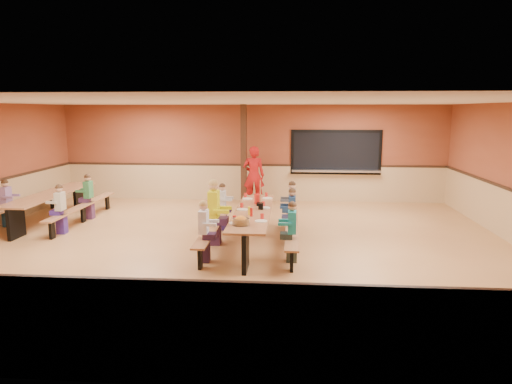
{
  "coord_description": "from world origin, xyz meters",
  "views": [
    {
      "loc": [
        1.22,
        -9.24,
        2.83
      ],
      "look_at": [
        0.5,
        0.08,
        1.15
      ],
      "focal_mm": 32.0,
      "sensor_mm": 36.0,
      "label": 1
    }
  ],
  "objects": [
    {
      "name": "ground",
      "position": [
        0.0,
        0.0,
        0.0
      ],
      "size": [
        12.0,
        12.0,
        0.0
      ],
      "primitive_type": "plane",
      "color": "#A06A3C",
      "rests_on": "ground"
    },
    {
      "name": "room_envelope",
      "position": [
        0.0,
        0.0,
        0.69
      ],
      "size": [
        12.04,
        10.04,
        3.02
      ],
      "color": "brown",
      "rests_on": "ground"
    },
    {
      "name": "kitchen_pass_through",
      "position": [
        2.6,
        4.96,
        1.49
      ],
      "size": [
        2.78,
        0.28,
        1.38
      ],
      "color": "black",
      "rests_on": "ground"
    },
    {
      "name": "structural_post",
      "position": [
        -0.2,
        4.4,
        1.5
      ],
      "size": [
        0.18,
        0.18,
        3.0
      ],
      "primitive_type": "cube",
      "color": "#321C10",
      "rests_on": "ground"
    },
    {
      "name": "cafeteria_table_main",
      "position": [
        0.43,
        0.1,
        0.53
      ],
      "size": [
        1.91,
        3.7,
        0.74
      ],
      "color": "#98613C",
      "rests_on": "ground"
    },
    {
      "name": "cafeteria_table_second",
      "position": [
        -4.89,
        1.77,
        0.53
      ],
      "size": [
        1.91,
        3.7,
        0.74
      ],
      "color": "#98613C",
      "rests_on": "ground"
    },
    {
      "name": "seated_child_white_left",
      "position": [
        -0.39,
        -1.06,
        0.58
      ],
      "size": [
        0.35,
        0.28,
        1.16
      ],
      "primitive_type": null,
      "color": "white",
      "rests_on": "ground"
    },
    {
      "name": "seated_adult_yellow",
      "position": [
        -0.39,
        0.08,
        0.69
      ],
      "size": [
        0.45,
        0.37,
        1.38
      ],
      "primitive_type": null,
      "color": "#D4D612",
      "rests_on": "ground"
    },
    {
      "name": "seated_child_grey_left",
      "position": [
        -0.39,
        1.28,
        0.56
      ],
      "size": [
        0.32,
        0.26,
        1.11
      ],
      "primitive_type": null,
      "color": "silver",
      "rests_on": "ground"
    },
    {
      "name": "seated_child_teal_right",
      "position": [
        1.26,
        -0.92,
        0.57
      ],
      "size": [
        0.34,
        0.28,
        1.14
      ],
      "primitive_type": null,
      "color": "teal",
      "rests_on": "ground"
    },
    {
      "name": "seated_child_navy_right",
      "position": [
        1.26,
        0.54,
        0.57
      ],
      "size": [
        0.34,
        0.28,
        1.14
      ],
      "primitive_type": null,
      "color": "navy",
      "rests_on": "ground"
    },
    {
      "name": "seated_child_char_right",
      "position": [
        1.26,
        1.33,
        0.59
      ],
      "size": [
        0.35,
        0.29,
        1.17
      ],
      "primitive_type": null,
      "color": "#45474E",
      "rests_on": "ground"
    },
    {
      "name": "seated_child_purple_sec",
      "position": [
        -5.72,
        1.2,
        0.58
      ],
      "size": [
        0.34,
        0.28,
        1.15
      ],
      "primitive_type": null,
      "color": "#8C6698",
      "rests_on": "ground"
    },
    {
      "name": "seated_child_green_sec",
      "position": [
        -4.07,
        2.14,
        0.59
      ],
      "size": [
        0.35,
        0.29,
        1.17
      ],
      "primitive_type": null,
      "color": "#347845",
      "rests_on": "ground"
    },
    {
      "name": "seated_child_tan_sec",
      "position": [
        -4.07,
        0.66,
        0.57
      ],
      "size": [
        0.34,
        0.27,
        1.14
      ],
      "primitive_type": null,
      "color": "#B3AD92",
      "rests_on": "ground"
    },
    {
      "name": "standing_woman",
      "position": [
        0.1,
        4.34,
        0.89
      ],
      "size": [
        0.67,
        0.46,
        1.78
      ],
      "primitive_type": "imported",
      "rotation": [
        0.0,
        0.0,
        3.2
      ],
      "color": "#A51212",
      "rests_on": "ground"
    },
    {
      "name": "punch_pitcher",
      "position": [
        0.48,
        0.87,
        0.85
      ],
      "size": [
        0.16,
        0.16,
        0.22
      ],
      "primitive_type": "cylinder",
      "color": "red",
      "rests_on": "cafeteria_table_main"
    },
    {
      "name": "chip_bowl",
      "position": [
        0.31,
        -1.09,
        0.81
      ],
      "size": [
        0.32,
        0.32,
        0.15
      ],
      "primitive_type": null,
      "color": "orange",
      "rests_on": "cafeteria_table_main"
    },
    {
      "name": "napkin_dispenser",
      "position": [
        0.59,
        0.29,
        0.8
      ],
      "size": [
        0.1,
        0.14,
        0.13
      ],
      "primitive_type": "cube",
      "color": "black",
      "rests_on": "cafeteria_table_main"
    },
    {
      "name": "condiment_mustard",
      "position": [
        0.39,
        -0.27,
        0.82
      ],
      "size": [
        0.06,
        0.06,
        0.17
      ],
      "primitive_type": "cylinder",
      "color": "yellow",
      "rests_on": "cafeteria_table_main"
    },
    {
      "name": "condiment_ketchup",
      "position": [
        0.44,
        -0.39,
        0.82
      ],
      "size": [
        0.06,
        0.06,
        0.17
      ],
      "primitive_type": "cylinder",
      "color": "#B2140F",
      "rests_on": "cafeteria_table_main"
    },
    {
      "name": "table_paddle",
      "position": [
        0.55,
        0.68,
        0.88
      ],
      "size": [
        0.16,
        0.16,
        0.56
      ],
      "color": "black",
      "rests_on": "cafeteria_table_main"
    },
    {
      "name": "place_settings",
      "position": [
        0.43,
        0.1,
        0.8
      ],
      "size": [
        0.65,
        3.3,
        0.11
      ],
      "primitive_type": null,
      "color": "beige",
      "rests_on": "cafeteria_table_main"
    }
  ]
}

